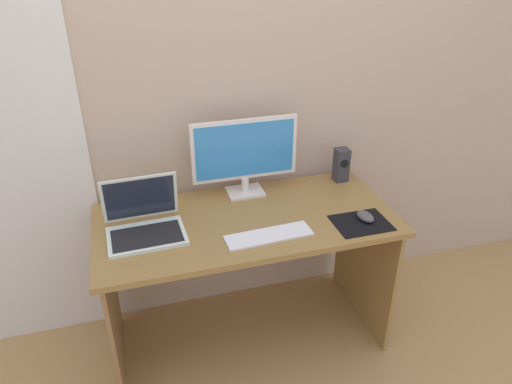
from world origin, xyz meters
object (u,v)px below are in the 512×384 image
monitor (245,154)px  keyboard_external (269,236)px  mouse (365,216)px  laptop (144,223)px  speaker_right (341,165)px

monitor → keyboard_external: (-0.01, -0.41, -0.21)m
mouse → laptop: bearing=159.6°
speaker_right → keyboard_external: bearing=-142.2°
laptop → keyboard_external: bearing=-19.8°
mouse → monitor: bearing=128.1°
speaker_right → mouse: 0.42m
monitor → mouse: monitor is taller
keyboard_external → mouse: (0.46, 0.00, 0.02)m
keyboard_external → laptop: bearing=157.3°
laptop → monitor: bearing=24.0°
speaker_right → laptop: size_ratio=0.52×
keyboard_external → mouse: 0.46m
speaker_right → laptop: bearing=-167.6°
speaker_right → laptop: laptop is taller
keyboard_external → speaker_right: bearing=34.9°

